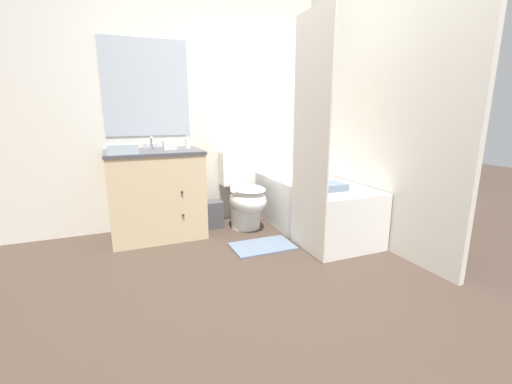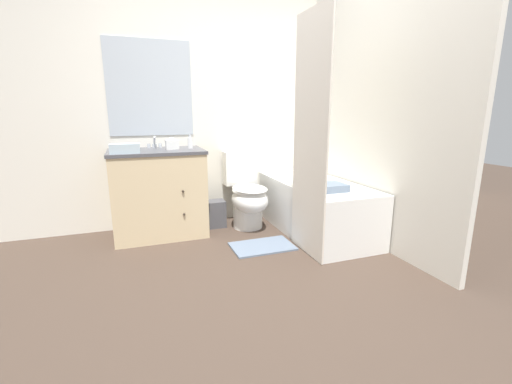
% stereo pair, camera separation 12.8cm
% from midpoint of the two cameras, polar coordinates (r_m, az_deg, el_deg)
% --- Properties ---
extents(ground_plane, '(14.00, 14.00, 0.00)m').
position_cam_midpoint_polar(ground_plane, '(2.56, 3.20, -15.13)').
color(ground_plane, '#47382D').
extents(wall_back, '(8.00, 0.06, 2.50)m').
position_cam_midpoint_polar(wall_back, '(3.84, -7.93, 13.72)').
color(wall_back, white).
rests_on(wall_back, ground_plane).
extents(wall_right, '(0.05, 2.66, 2.50)m').
position_cam_midpoint_polar(wall_right, '(3.58, 15.00, 13.41)').
color(wall_right, white).
rests_on(wall_right, ground_plane).
extents(vanity_cabinet, '(0.89, 0.61, 0.86)m').
position_cam_midpoint_polar(vanity_cabinet, '(3.50, -17.27, -0.20)').
color(vanity_cabinet, beige).
rests_on(vanity_cabinet, ground_plane).
extents(sink_faucet, '(0.14, 0.12, 0.12)m').
position_cam_midpoint_polar(sink_faucet, '(3.60, -18.05, 7.46)').
color(sink_faucet, silver).
rests_on(sink_faucet, vanity_cabinet).
extents(toilet, '(0.37, 0.69, 0.79)m').
position_cam_midpoint_polar(toilet, '(3.63, -2.90, -0.54)').
color(toilet, white).
rests_on(toilet, ground_plane).
extents(bathtub, '(0.67, 1.48, 0.52)m').
position_cam_midpoint_polar(bathtub, '(3.58, 8.43, -2.29)').
color(bathtub, white).
rests_on(bathtub, ground_plane).
extents(shower_curtain, '(0.02, 0.56, 1.99)m').
position_cam_midpoint_polar(shower_curtain, '(2.87, 7.78, 8.82)').
color(shower_curtain, silver).
rests_on(shower_curtain, ground_plane).
extents(wastebasket, '(0.20, 0.17, 0.29)m').
position_cam_midpoint_polar(wastebasket, '(3.70, -8.15, -3.70)').
color(wastebasket, '#4C4C51').
rests_on(wastebasket, ground_plane).
extents(tissue_box, '(0.12, 0.12, 0.11)m').
position_cam_midpoint_polar(tissue_box, '(3.46, -15.26, 7.62)').
color(tissue_box, white).
rests_on(tissue_box, vanity_cabinet).
extents(soap_dispenser, '(0.05, 0.05, 0.14)m').
position_cam_midpoint_polar(soap_dispenser, '(3.48, -12.34, 8.01)').
color(soap_dispenser, white).
rests_on(soap_dispenser, vanity_cabinet).
extents(hand_towel_folded, '(0.25, 0.14, 0.08)m').
position_cam_midpoint_polar(hand_towel_folded, '(3.22, -22.44, 6.63)').
color(hand_towel_folded, silver).
rests_on(hand_towel_folded, vanity_cabinet).
extents(bath_towel_folded, '(0.33, 0.23, 0.06)m').
position_cam_midpoint_polar(bath_towel_folded, '(3.14, 10.52, 0.86)').
color(bath_towel_folded, slate).
rests_on(bath_towel_folded, bathtub).
extents(bath_mat, '(0.56, 0.36, 0.02)m').
position_cam_midpoint_polar(bath_mat, '(3.18, -0.08, -9.03)').
color(bath_mat, slate).
rests_on(bath_mat, ground_plane).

